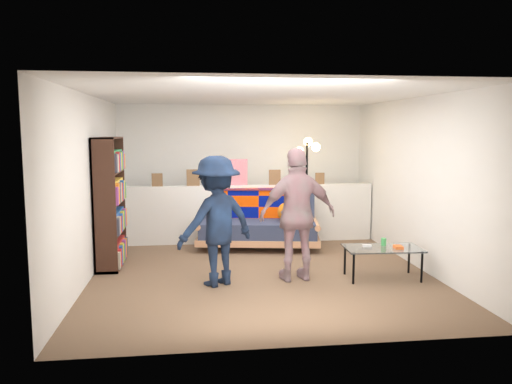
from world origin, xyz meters
TOP-DOWN VIEW (x-y plane):
  - ground at (0.00, 0.00)m, footprint 5.00×5.00m
  - room_shell at (0.00, 0.47)m, footprint 4.60×5.05m
  - half_wall_ledge at (0.00, 1.80)m, footprint 4.45×0.15m
  - ledge_decor at (-0.23, 1.78)m, footprint 2.97×0.02m
  - futon_sofa at (0.18, 1.39)m, footprint 2.10×1.23m
  - bookshelf at (-2.08, 0.52)m, footprint 0.31×0.92m
  - coffee_table at (1.56, -0.57)m, footprint 1.01×0.59m
  - floor_lamp at (0.99, 1.44)m, footprint 0.39×0.33m
  - person_left at (-0.62, -0.55)m, footprint 1.21×1.04m
  - person_right at (0.43, -0.49)m, footprint 1.05×0.54m

SIDE VIEW (x-z plane):
  - ground at x=0.00m, z-range 0.00..0.00m
  - coffee_table at x=1.56m, z-range 0.13..0.64m
  - futon_sofa at x=0.18m, z-range -0.03..0.82m
  - half_wall_ledge at x=0.00m, z-range 0.00..1.00m
  - person_left at x=-0.62m, z-range 0.00..1.62m
  - person_right at x=0.43m, z-range 0.00..1.72m
  - bookshelf at x=-2.08m, z-range -0.06..1.78m
  - ledge_decor at x=-0.23m, z-range 0.95..1.40m
  - floor_lamp at x=0.99m, z-range 0.38..2.19m
  - room_shell at x=0.00m, z-range 0.45..2.90m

